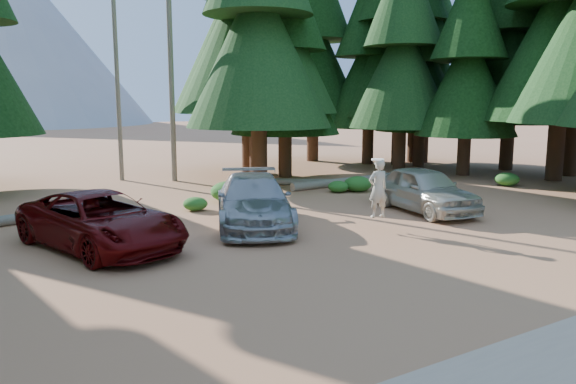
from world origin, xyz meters
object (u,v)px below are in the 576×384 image
frisbee_player (378,188)px  silver_minivan_center (254,201)px  red_pickup (101,221)px  log_mid (301,182)px  log_left (27,217)px  silver_minivan_right (424,190)px  log_right (344,182)px

frisbee_player → silver_minivan_center: bearing=-34.4°
red_pickup → log_mid: (9.96, 6.14, -0.57)m
log_left → silver_minivan_right: bearing=-38.6°
frisbee_player → red_pickup: bearing=-10.0°
log_mid → red_pickup: bearing=-110.8°
red_pickup → log_left: bearing=89.2°
silver_minivan_right → frisbee_player: bearing=-148.9°
silver_minivan_right → frisbee_player: 3.37m
red_pickup → frisbee_player: (7.22, -2.12, 0.51)m
frisbee_player → log_right: (4.26, 7.19, -1.05)m
silver_minivan_center → log_right: size_ratio=0.96×
red_pickup → log_mid: size_ratio=1.43×
frisbee_player → log_right: bearing=-114.3°
log_mid → silver_minivan_right: bearing=-49.6°
silver_minivan_center → log_mid: size_ratio=1.44×
frisbee_player → log_left: frisbee_player is taller
silver_minivan_right → log_mid: size_ratio=1.23×
silver_minivan_right → log_left: bearing=165.0°
silver_minivan_center → log_mid: silver_minivan_center is taller
red_pickup → log_mid: 11.71m
log_left → silver_minivan_center: bearing=-49.9°
silver_minivan_center → log_right: bearing=58.9°
silver_minivan_center → silver_minivan_right: size_ratio=1.18×
log_left → log_mid: (11.16, 1.87, -0.01)m
red_pickup → frisbee_player: size_ratio=3.07×
red_pickup → log_right: size_ratio=0.95×
log_mid → log_right: 1.85m
silver_minivan_center → frisbee_player: (2.74, -2.36, 0.48)m
log_right → log_left: bearing=-178.9°
silver_minivan_center → log_left: silver_minivan_center is taller
red_pickup → log_right: 12.56m
red_pickup → log_left: size_ratio=1.15×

